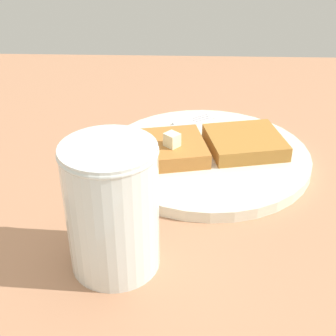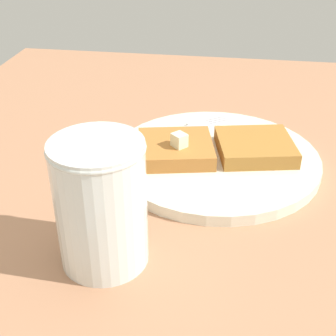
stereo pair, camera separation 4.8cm
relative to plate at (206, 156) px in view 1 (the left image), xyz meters
The scene contains 7 objects.
table_surface 6.33cm from the plate, 48.85° to the right, with size 94.82×94.82×2.85cm, color #AC7756.
plate is the anchor object (origin of this frame).
toast_slice_left 5.12cm from the plate, 168.11° to the right, with size 8.93×8.47×1.82cm, color #B57032.
toast_slice_middle 5.12cm from the plate, 11.89° to the left, with size 8.93×8.47×1.82cm, color #A9712F.
butter_pat_primary 5.64cm from the plate, 154.95° to the right, with size 1.62×1.46×1.62cm, color #F3F0C4.
fork 7.66cm from the plate, 127.12° to the left, with size 13.78×10.58×0.36cm.
syrup_jar 21.24cm from the plate, 115.18° to the right, with size 8.17×8.17×12.00cm.
Camera 1 is at (-6.79, -46.49, 32.27)cm, focal length 50.00 mm.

